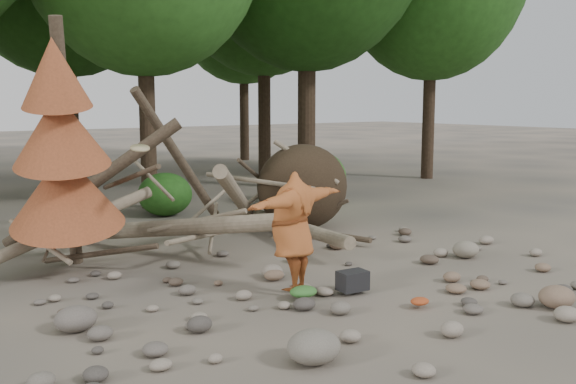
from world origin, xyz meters
TOP-DOWN VIEW (x-y plane):
  - ground at (0.00, 0.00)m, footprint 120.00×120.00m
  - deadfall_pile at (2.02, 4.24)m, footprint 8.55×5.24m
  - dead_conifer at (-3.12, 3.37)m, footprint 2.06×2.16m
  - bush_mid at (0.80, 7.80)m, footprint 1.40×1.40m
  - bush_right at (5.00, 7.00)m, footprint 2.00×2.00m
  - frisbee_thrower at (-0.64, 0.33)m, footprint 3.72×1.25m
  - backpack at (0.13, -0.17)m, footprint 0.48×0.34m
  - cloth_green at (-0.67, 0.02)m, footprint 0.43×0.36m
  - cloth_orange at (0.45, -1.27)m, footprint 0.29×0.24m
  - boulder_front_left at (-2.00, -1.88)m, footprint 0.64×0.58m
  - boulder_front_right at (2.05, -2.42)m, footprint 0.54×0.49m
  - boulder_mid_right at (3.42, 0.28)m, footprint 0.53×0.48m
  - boulder_mid_left at (-3.84, 0.74)m, footprint 0.55×0.50m

SIDE VIEW (x-z plane):
  - ground at x=0.00m, z-range 0.00..0.00m
  - cloth_orange at x=0.45m, z-range 0.00..0.11m
  - cloth_green at x=-0.67m, z-range 0.00..0.16m
  - backpack at x=0.13m, z-range 0.00..0.30m
  - boulder_mid_right at x=3.42m, z-range 0.00..0.32m
  - boulder_front_right at x=2.05m, z-range 0.00..0.33m
  - boulder_mid_left at x=-3.84m, z-range 0.00..0.33m
  - boulder_front_left at x=-2.00m, z-range 0.00..0.38m
  - bush_mid at x=0.80m, z-range 0.00..1.12m
  - bush_right at x=5.00m, z-range 0.00..1.60m
  - deadfall_pile at x=2.02m, z-range -0.70..2.60m
  - frisbee_thrower at x=-0.64m, z-range -0.17..2.17m
  - dead_conifer at x=-3.12m, z-range -0.06..4.29m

